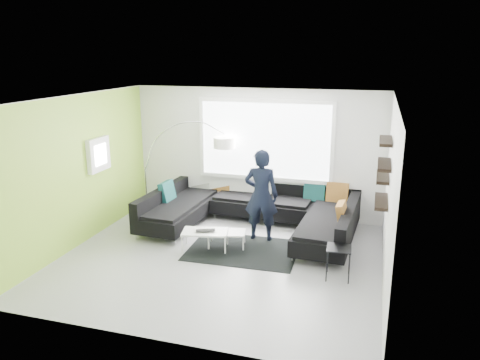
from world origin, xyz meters
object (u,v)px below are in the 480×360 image
arc_lamp (145,170)px  laptop (206,232)px  coffee_table (216,239)px  sectional_sofa (251,213)px  person (261,195)px  side_table (338,263)px

arc_lamp → laptop: (1.91, -1.39, -0.70)m
coffee_table → laptop: (-0.14, -0.17, 0.19)m
sectional_sofa → laptop: bearing=-112.1°
coffee_table → arc_lamp: bearing=137.1°
person → laptop: person is taller
arc_lamp → side_table: size_ratio=4.03×
laptop → coffee_table: bearing=29.0°
arc_lamp → side_table: (4.34, -1.81, -0.80)m
person → arc_lamp: bearing=-14.9°
sectional_sofa → coffee_table: size_ratio=3.95×
coffee_table → laptop: 0.29m
sectional_sofa → person: size_ratio=2.36×
sectional_sofa → side_table: sectional_sofa is taller
coffee_table → arc_lamp: (-2.05, 1.22, 0.89)m
person → laptop: size_ratio=4.35×
arc_lamp → person: arc_lamp is taller
side_table → laptop: (-2.43, 0.42, 0.10)m
side_table → person: 2.11m
arc_lamp → person: 2.81m
side_table → sectional_sofa: bearing=140.1°
sectional_sofa → side_table: (1.88, -1.57, -0.12)m
person → laptop: bearing=41.2°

